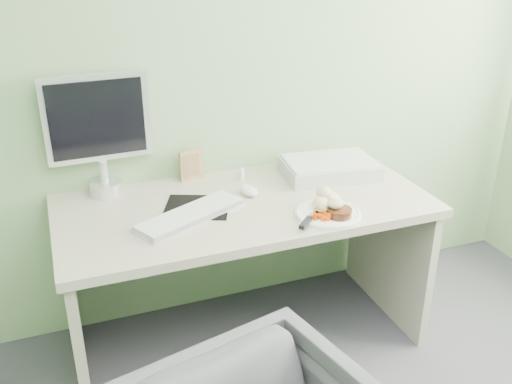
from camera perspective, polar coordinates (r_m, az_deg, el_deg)
name	(u,v)px	position (r m, az deg, el deg)	size (l,w,h in m)	color
wall_back	(216,42)	(2.61, -4.07, 14.77)	(3.50, 3.50, 0.00)	#7BA070
desk	(245,239)	(2.54, -1.08, -4.73)	(1.60, 0.75, 0.73)	beige
plate	(328,214)	(2.36, 7.21, -2.18)	(0.27, 0.27, 0.01)	white
steak	(339,212)	(2.33, 8.32, -2.03)	(0.10, 0.10, 0.03)	black
potato_pile	(332,202)	(2.37, 7.59, -0.98)	(0.13, 0.09, 0.07)	tan
carrot_heap	(320,214)	(2.29, 6.40, -2.17)	(0.06, 0.06, 0.04)	#E14204
steak_knife	(309,219)	(2.27, 5.34, -2.66)	(0.20, 0.20, 0.02)	silver
mousepad	(197,207)	(2.42, -5.92, -1.50)	(0.27, 0.24, 0.00)	black
keyboard	(191,214)	(2.33, -6.55, -2.23)	(0.48, 0.14, 0.02)	white
computer_mouse	(249,191)	(2.52, -0.70, 0.13)	(0.06, 0.11, 0.04)	white
photo_frame	(191,165)	(2.67, -6.51, 2.69)	(0.12, 0.01, 0.15)	#9C7C48
eyedrop_bottle	(242,174)	(2.67, -1.43, 1.84)	(0.02, 0.02, 0.07)	white
scanner	(329,169)	(2.74, 7.32, 2.34)	(0.43, 0.29, 0.07)	#B7B9BF
monitor	(98,128)	(2.53, -15.50, 6.16)	(0.45, 0.14, 0.53)	silver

